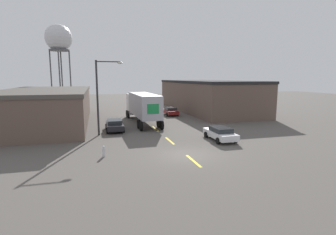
{
  "coord_description": "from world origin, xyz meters",
  "views": [
    {
      "loc": [
        -6.62,
        -18.73,
        5.98
      ],
      "look_at": [
        0.57,
        7.54,
        1.83
      ],
      "focal_mm": 28.0,
      "sensor_mm": 36.0,
      "label": 1
    }
  ],
  "objects": [
    {
      "name": "street_lamp",
      "position": [
        -6.18,
        9.17,
        4.54
      ],
      "size": [
        2.79,
        0.32,
        7.75
      ],
      "color": "#2D2D30",
      "rests_on": "ground_plane"
    },
    {
      "name": "road_centerline",
      "position": [
        0.0,
        4.82,
        0.0
      ],
      "size": [
        0.2,
        15.66,
        0.01
      ],
      "color": "yellow",
      "rests_on": "ground_plane"
    },
    {
      "name": "semi_truck",
      "position": [
        -0.82,
        15.67,
        2.4
      ],
      "size": [
        3.06,
        12.74,
        3.94
      ],
      "rotation": [
        0.0,
        0.0,
        0.03
      ],
      "color": "silver",
      "rests_on": "ground_plane"
    },
    {
      "name": "parked_car_right_far",
      "position": [
        4.76,
        21.52,
        0.69
      ],
      "size": [
        1.97,
        4.35,
        1.29
      ],
      "color": "maroon",
      "rests_on": "ground_plane"
    },
    {
      "name": "warehouse_right",
      "position": [
        12.79,
        25.8,
        2.74
      ],
      "size": [
        10.12,
        26.9,
        5.47
      ],
      "color": "brown",
      "rests_on": "ground_plane"
    },
    {
      "name": "water_tower",
      "position": [
        -14.02,
        43.95,
        14.28
      ],
      "size": [
        5.7,
        5.7,
        17.37
      ],
      "color": "#47474C",
      "rests_on": "ground_plane"
    },
    {
      "name": "warehouse_left",
      "position": [
        -12.99,
        18.37,
        2.25
      ],
      "size": [
        10.51,
        23.78,
        4.48
      ],
      "color": "brown",
      "rests_on": "ground_plane"
    },
    {
      "name": "parked_car_left_far",
      "position": [
        -4.76,
        11.07,
        0.69
      ],
      "size": [
        1.97,
        4.35,
        1.29
      ],
      "color": "black",
      "rests_on": "ground_plane"
    },
    {
      "name": "parked_car_right_near",
      "position": [
        4.76,
        3.74,
        0.69
      ],
      "size": [
        1.97,
        4.35,
        1.29
      ],
      "color": "silver",
      "rests_on": "ground_plane"
    },
    {
      "name": "fire_hydrant",
      "position": [
        -6.25,
        1.24,
        0.42
      ],
      "size": [
        0.22,
        0.22,
        0.85
      ],
      "color": "silver",
      "rests_on": "ground_plane"
    },
    {
      "name": "ground_plane",
      "position": [
        0.0,
        0.0,
        0.0
      ],
      "size": [
        160.0,
        160.0,
        0.0
      ],
      "primitive_type": "plane",
      "color": "#56514C"
    }
  ]
}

